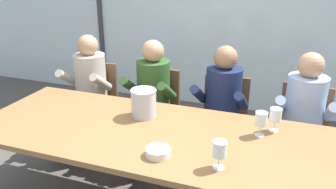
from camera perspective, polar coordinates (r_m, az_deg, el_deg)
The scene contains 18 objects.
ground at distance 3.58m, azimuth 3.58°, elevation -9.87°, with size 14.00×14.00×0.00m, color #4C4742.
window_glass_panel at distance 4.42m, azimuth 9.14°, elevation 13.94°, with size 7.80×0.03×2.60m, color silver.
window_mullion_left at distance 5.03m, azimuth -11.59°, elevation 14.67°, with size 0.06×0.06×2.60m, color #38383D.
hillside_vineyard at distance 8.56m, azimuth 14.54°, elevation 13.71°, with size 13.80×2.40×1.61m, color #386633.
dining_table at distance 2.42m, azimuth -2.84°, elevation -7.59°, with size 2.60×1.02×0.75m.
chair_near_curtain at distance 3.64m, azimuth -12.27°, elevation -0.63°, with size 0.47×0.47×0.89m.
chair_left_of_center at distance 3.37m, azimuth -2.06°, elevation -1.95°, with size 0.47×0.47×0.89m.
chair_center at distance 3.17m, azimuth 9.49°, elevation -3.81°, with size 0.46×0.46×0.89m.
chair_right_of_center at distance 3.14m, azimuth 21.78°, elevation -5.41°, with size 0.49×0.49×0.89m.
person_beige_jumper at distance 3.50m, azimuth -13.63°, elevation 1.35°, with size 0.47×0.62×1.21m.
person_olive_shirt at distance 3.18m, azimuth -3.04°, elevation -0.07°, with size 0.47×0.62×1.21m.
person_navy_polo at distance 3.00m, azimuth 8.95°, elevation -1.67°, with size 0.48×0.63×1.21m.
person_pale_blue_shirt at distance 2.97m, azimuth 22.12°, elevation -3.35°, with size 0.47×0.61×1.21m.
ice_bucket_primary at distance 2.57m, azimuth -4.17°, elevation -1.38°, with size 0.20×0.20×0.22m.
tasting_bowl at distance 2.09m, azimuth -1.72°, elevation -9.79°, with size 0.16×0.16×0.05m, color silver.
wine_glass_by_left_taster at distance 2.45m, azimuth 17.88°, elevation -3.50°, with size 0.08×0.08×0.17m.
wine_glass_near_bucket at distance 2.36m, azimuth 15.61°, elevation -4.21°, with size 0.08×0.08×0.17m.
wine_glass_center_pour at distance 1.95m, azimuth 8.81°, elevation -9.39°, with size 0.08×0.08×0.17m.
Camera 1 is at (0.83, -1.94, 1.86)m, focal length 35.70 mm.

